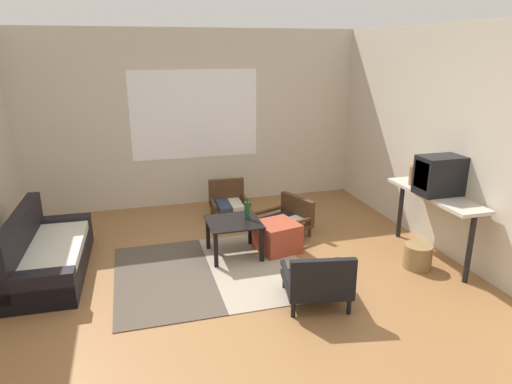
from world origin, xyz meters
TOP-DOWN VIEW (x-y plane):
  - ground_plane at (0.00, 0.00)m, footprint 7.80×7.80m
  - far_wall_with_window at (0.00, 3.06)m, footprint 5.60×0.13m
  - side_wall_right at (2.66, 0.30)m, footprint 0.12×6.60m
  - area_rug at (-0.24, 0.55)m, footprint 2.11×1.83m
  - couch at (-2.01, 1.03)m, footprint 0.76×1.74m
  - coffee_table at (0.11, 0.91)m, footprint 0.62×0.60m
  - armchair_by_window at (0.34, 2.24)m, footprint 0.55×0.55m
  - armchair_striped_foreground at (0.64, -0.41)m, footprint 0.72×0.72m
  - armchair_corner at (0.97, 1.39)m, footprint 0.72×0.76m
  - ottoman_orange at (0.66, 0.89)m, footprint 0.56×0.56m
  - console_shelf at (2.36, 0.23)m, footprint 0.39×1.41m
  - crt_television at (2.35, 0.19)m, footprint 0.50×0.32m
  - clay_vase at (2.36, 0.57)m, footprint 0.23×0.23m
  - glass_bottle at (0.29, 0.95)m, footprint 0.07×0.07m
  - wicker_basket at (2.06, 0.02)m, footprint 0.32×0.32m

SIDE VIEW (x-z plane):
  - ground_plane at x=0.00m, z-range 0.00..0.00m
  - area_rug at x=-0.24m, z-range 0.00..0.01m
  - wicker_basket at x=2.06m, z-range 0.00..0.28m
  - ottoman_orange at x=0.66m, z-range 0.00..0.37m
  - armchair_corner at x=0.97m, z-range -0.02..0.47m
  - couch at x=-2.01m, z-range -0.13..0.58m
  - armchair_by_window at x=0.34m, z-range -0.03..0.51m
  - armchair_striped_foreground at x=0.64m, z-range -0.03..0.56m
  - coffee_table at x=0.11m, z-range 0.14..0.58m
  - glass_bottle at x=0.29m, z-range 0.42..0.69m
  - console_shelf at x=2.36m, z-range 0.30..1.11m
  - clay_vase at x=2.36m, z-range 0.76..1.13m
  - crt_television at x=2.35m, z-range 0.81..1.26m
  - side_wall_right at x=2.66m, z-range 0.00..2.70m
  - far_wall_with_window at x=0.00m, z-range 0.00..2.70m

